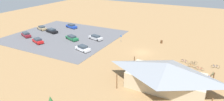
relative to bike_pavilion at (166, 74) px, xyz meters
The scene contains 21 objects.
ground 16.89m from the bike_pavilion, 56.45° to the right, with size 160.00×160.00×0.00m, color #937047.
parking_lot_asphalt 39.47m from the bike_pavilion, 22.61° to the right, with size 33.25×29.73×0.05m, color #56565B.
bike_pavilion is the anchor object (origin of this frame).
trash_bin 24.19m from the bike_pavilion, 74.46° to the right, with size 0.60×0.60×0.90m, color brown.
lot_sign 25.46m from the bike_pavilion, 46.73° to the right, with size 0.56×0.08×2.20m.
bicycle_purple_edge_south 12.95m from the bike_pavilion, 97.16° to the right, with size 1.66×0.56×0.76m.
bicycle_red_trailside 11.74m from the bike_pavilion, 116.46° to the right, with size 1.75×0.48×0.86m.
bicycle_blue_edge_north 15.39m from the bike_pavilion, 122.06° to the right, with size 1.74×0.54×0.84m.
bicycle_orange_mid_cluster 11.70m from the bike_pavilion, 107.30° to the right, with size 1.69×0.54×0.84m.
bicycle_green_yard_right 11.85m from the bike_pavilion, 131.02° to the right, with size 0.69×1.55×0.75m.
bicycle_teal_near_porch 9.65m from the bike_pavilion, 105.30° to the right, with size 1.49×0.86×0.82m.
bicycle_black_lone_east 13.36m from the bike_pavilion, 105.88° to the right, with size 1.58×0.78×0.83m.
car_silver_far_end 30.50m from the bike_pavilion, 33.75° to the right, with size 5.01×2.78×1.39m.
car_maroon_mid_lot 47.69m from the bike_pavilion, 10.95° to the right, with size 4.83×3.30×1.44m.
car_blue_second_row 46.90m from the bike_pavilion, 30.80° to the right, with size 5.00×2.85×1.46m.
car_green_front_row 34.48m from the bike_pavilion, 22.89° to the right, with size 5.11×3.31×1.39m.
car_tan_back_corner 51.28m from the bike_pavilion, 19.63° to the right, with size 4.66×3.11×1.36m.
car_white_by_curb 24.88m from the bike_pavilion, 17.99° to the right, with size 4.64×2.91×1.46m.
car_black_near_entry 45.56m from the bike_pavilion, 20.84° to the right, with size 5.01×2.87×1.41m.
car_red_aisle_side 39.49m from the bike_pavilion, ahead, with size 4.63×3.24×1.42m.
visitor_near_lot 9.04m from the bike_pavilion, 141.59° to the right, with size 0.36×0.36×1.72m.
Camera 1 is at (-14.73, 45.48, 19.99)m, focal length 31.36 mm.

